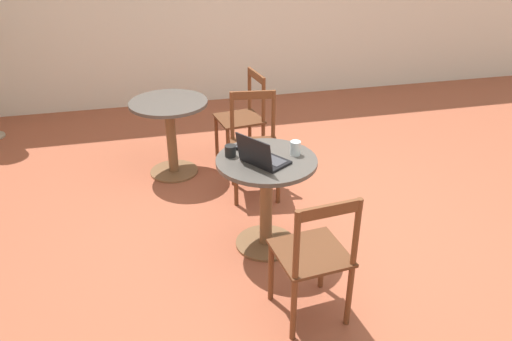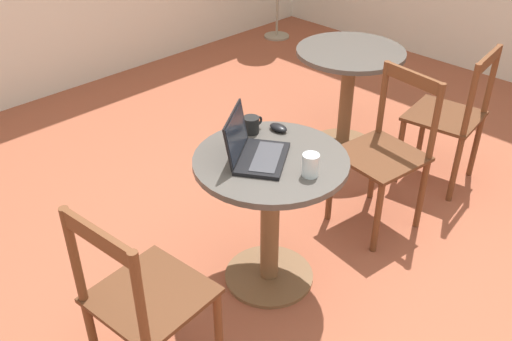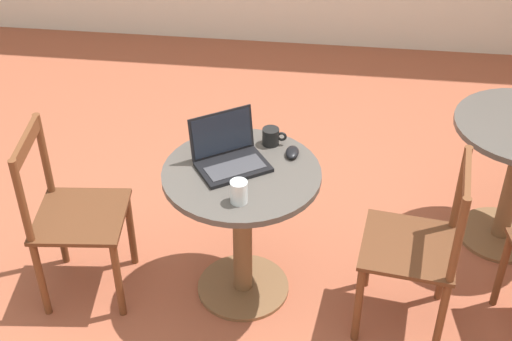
% 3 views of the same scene
% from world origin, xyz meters
% --- Properties ---
extents(ground_plane, '(16.00, 16.00, 0.00)m').
position_xyz_m(ground_plane, '(0.00, 0.00, 0.00)').
color(ground_plane, '#9E5138').
extents(cafe_table_near, '(0.71, 0.71, 0.72)m').
position_xyz_m(cafe_table_near, '(-0.06, 0.39, 0.51)').
color(cafe_table_near, brown).
rests_on(cafe_table_near, ground_plane).
extents(cafe_table_mid, '(0.71, 0.71, 0.72)m').
position_xyz_m(cafe_table_mid, '(1.27, 0.96, 0.51)').
color(cafe_table_mid, brown).
rests_on(cafe_table_mid, ground_plane).
extents(chair_near_left, '(0.45, 0.45, 0.89)m').
position_xyz_m(chair_near_left, '(-0.85, 0.31, 0.45)').
color(chair_near_left, brown).
rests_on(chair_near_left, ground_plane).
extents(chair_near_right, '(0.46, 0.46, 0.89)m').
position_xyz_m(chair_near_right, '(0.74, 0.29, 0.45)').
color(chair_near_right, brown).
rests_on(chair_near_right, ground_plane).
extents(chair_mid_front, '(0.46, 0.46, 0.89)m').
position_xyz_m(chair_mid_front, '(1.37, 0.25, 0.45)').
color(chair_mid_front, brown).
rests_on(chair_mid_front, ground_plane).
extents(laptop, '(0.38, 0.37, 0.22)m').
position_xyz_m(laptop, '(-0.12, 0.44, 0.77)').
color(laptop, black).
rests_on(laptop, cafe_table_near).
extents(mouse, '(0.06, 0.10, 0.03)m').
position_xyz_m(mouse, '(0.15, 0.54, 0.74)').
color(mouse, black).
rests_on(mouse, cafe_table_near).
extents(mug, '(0.11, 0.08, 0.08)m').
position_xyz_m(mug, '(0.05, 0.62, 0.76)').
color(mug, black).
rests_on(mug, cafe_table_near).
extents(drinking_glass, '(0.07, 0.07, 0.10)m').
position_xyz_m(drinking_glass, '(-0.04, 0.18, 0.77)').
color(drinking_glass, silver).
rests_on(drinking_glass, cafe_table_near).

